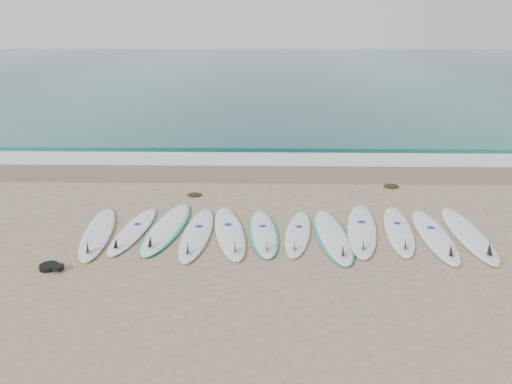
{
  "coord_description": "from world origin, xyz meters",
  "views": [
    {
      "loc": [
        -0.33,
        -9.12,
        4.1
      ],
      "look_at": [
        -0.53,
        1.4,
        0.4
      ],
      "focal_mm": 35.0,
      "sensor_mm": 36.0,
      "label": 1
    }
  ],
  "objects_px": {
    "surfboard_6": "(298,234)",
    "leash_coil": "(51,267)",
    "surfboard_0": "(97,234)",
    "surfboard_11": "(469,235)"
  },
  "relations": [
    {
      "from": "leash_coil",
      "to": "surfboard_0",
      "type": "bearing_deg",
      "value": 75.44
    },
    {
      "from": "surfboard_0",
      "to": "leash_coil",
      "type": "distance_m",
      "value": 1.42
    },
    {
      "from": "surfboard_0",
      "to": "surfboard_6",
      "type": "height_order",
      "value": "surfboard_0"
    },
    {
      "from": "surfboard_11",
      "to": "surfboard_6",
      "type": "bearing_deg",
      "value": -178.86
    },
    {
      "from": "surfboard_0",
      "to": "surfboard_6",
      "type": "relative_size",
      "value": 1.14
    },
    {
      "from": "surfboard_6",
      "to": "leash_coil",
      "type": "xyz_separation_m",
      "value": [
        -4.32,
        -1.47,
        -0.0
      ]
    },
    {
      "from": "surfboard_0",
      "to": "surfboard_6",
      "type": "bearing_deg",
      "value": -6.53
    },
    {
      "from": "surfboard_0",
      "to": "leash_coil",
      "type": "height_order",
      "value": "surfboard_0"
    },
    {
      "from": "surfboard_0",
      "to": "surfboard_11",
      "type": "height_order",
      "value": "surfboard_11"
    },
    {
      "from": "surfboard_6",
      "to": "leash_coil",
      "type": "height_order",
      "value": "surfboard_6"
    }
  ]
}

